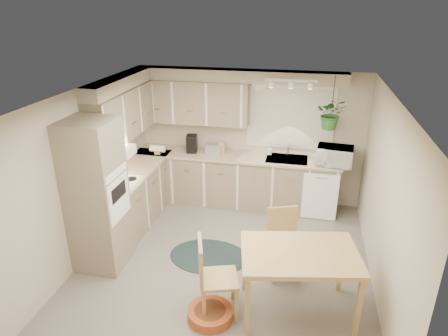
{
  "coord_description": "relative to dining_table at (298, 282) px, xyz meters",
  "views": [
    {
      "loc": [
        0.98,
        -4.66,
        3.46
      ],
      "look_at": [
        -0.14,
        0.55,
        1.21
      ],
      "focal_mm": 32.0,
      "sensor_mm": 36.0,
      "label": 1
    }
  ],
  "objects": [
    {
      "name": "track_light_bar",
      "position": [
        -0.33,
        2.33,
        1.91
      ],
      "size": [
        0.8,
        0.04,
        0.04
      ],
      "primitive_type": "cube",
      "color": "white",
      "rests_on": "ceiling"
    },
    {
      "name": "microwave",
      "position": [
        0.45,
        2.48,
        0.72
      ],
      "size": [
        0.61,
        0.38,
        0.39
      ],
      "primitive_type": "imported",
      "rotation": [
        0.0,
        0.0,
        -0.11
      ],
      "color": "white",
      "rests_on": "counter_back"
    },
    {
      "name": "dishwasher_front",
      "position": [
        0.27,
        2.27,
        0.01
      ],
      "size": [
        0.58,
        0.02,
        0.83
      ],
      "primitive_type": "cube",
      "color": "white",
      "rests_on": "base_cab_back"
    },
    {
      "name": "wall_back",
      "position": [
        -1.03,
        2.88,
        0.78
      ],
      "size": [
        4.0,
        0.04,
        2.4
      ],
      "primitive_type": "cube",
      "color": "#B6AD97",
      "rests_on": "floor"
    },
    {
      "name": "base_cab_left",
      "position": [
        -2.73,
        1.66,
        0.03
      ],
      "size": [
        0.6,
        1.85,
        0.9
      ],
      "primitive_type": "cube",
      "color": "gray",
      "rests_on": "floor"
    },
    {
      "name": "pet_bed",
      "position": [
        -0.97,
        -0.35,
        -0.35
      ],
      "size": [
        0.63,
        0.63,
        0.12
      ],
      "primitive_type": "cylinder",
      "rotation": [
        0.0,
        0.0,
        0.21
      ],
      "color": "#B74A24",
      "rests_on": "floor"
    },
    {
      "name": "wall_front",
      "position": [
        -1.03,
        -1.32,
        0.78
      ],
      "size": [
        4.0,
        0.04,
        2.4
      ],
      "primitive_type": "cube",
      "color": "#B6AD97",
      "rests_on": "floor"
    },
    {
      "name": "knife_block",
      "position": [
        -1.48,
        2.63,
        0.63
      ],
      "size": [
        0.1,
        0.1,
        0.21
      ],
      "primitive_type": "cube",
      "rotation": [
        0.0,
        0.0,
        0.01
      ],
      "color": "tan",
      "rests_on": "counter_back"
    },
    {
      "name": "range_hood",
      "position": [
        -2.73,
        1.08,
        0.98
      ],
      "size": [
        0.4,
        0.6,
        0.14
      ],
      "primitive_type": "cube",
      "color": "white",
      "rests_on": "upper_cab_left"
    },
    {
      "name": "coffee_maker",
      "position": [
        -2.02,
        2.58,
        0.68
      ],
      "size": [
        0.21,
        0.24,
        0.31
      ],
      "primitive_type": "cube",
      "rotation": [
        0.0,
        0.0,
        0.15
      ],
      "color": "black",
      "rests_on": "counter_back"
    },
    {
      "name": "wall_right",
      "position": [
        0.97,
        0.78,
        0.78
      ],
      "size": [
        0.04,
        4.2,
        2.4
      ],
      "primitive_type": "cube",
      "color": "#B6AD97",
      "rests_on": "floor"
    },
    {
      "name": "floor",
      "position": [
        -1.03,
        0.78,
        -0.42
      ],
      "size": [
        4.2,
        4.2,
        0.0
      ],
      "primitive_type": "plane",
      "color": "slate",
      "rests_on": "ground"
    },
    {
      "name": "soap_bottle",
      "position": [
        -0.64,
        2.73,
        0.56
      ],
      "size": [
        0.08,
        0.17,
        0.08
      ],
      "primitive_type": "imported",
      "rotation": [
        0.0,
        0.0,
        -0.04
      ],
      "color": "white",
      "rests_on": "counter_back"
    },
    {
      "name": "upper_cab_back",
      "position": [
        -2.03,
        2.71,
        1.41
      ],
      "size": [
        2.0,
        0.35,
        0.75
      ],
      "primitive_type": "cube",
      "color": "gray",
      "rests_on": "wall_back"
    },
    {
      "name": "hanging_plant",
      "position": [
        0.33,
        2.48,
        1.33
      ],
      "size": [
        0.47,
        0.52,
        0.39
      ],
      "primitive_type": "imported",
      "rotation": [
        0.0,
        0.0,
        -0.03
      ],
      "color": "#255D26",
      "rests_on": "ceiling"
    },
    {
      "name": "sink",
      "position": [
        -0.33,
        2.58,
        0.48
      ],
      "size": [
        0.7,
        0.48,
        0.1
      ],
      "primitive_type": "cube",
      "color": "#96999D",
      "rests_on": "counter_back"
    },
    {
      "name": "dining_table",
      "position": [
        0.0,
        0.0,
        0.0
      ],
      "size": [
        1.47,
        1.12,
        0.83
      ],
      "primitive_type": "cube",
      "rotation": [
        0.0,
        0.0,
        0.19
      ],
      "color": "tan",
      "rests_on": "floor"
    },
    {
      "name": "window_frame",
      "position": [
        -0.33,
        2.86,
        1.18
      ],
      "size": [
        1.5,
        0.02,
        1.1
      ],
      "primitive_type": "cube",
      "color": "silver",
      "rests_on": "wall_back"
    },
    {
      "name": "base_cab_back",
      "position": [
        -1.23,
        2.58,
        0.03
      ],
      "size": [
        3.6,
        0.6,
        0.9
      ],
      "primitive_type": "cube",
      "color": "gray",
      "rests_on": "floor"
    },
    {
      "name": "chair_left",
      "position": [
        -0.9,
        -0.18,
        0.07
      ],
      "size": [
        0.57,
        0.57,
        0.98
      ],
      "primitive_type": "cube",
      "rotation": [
        0.0,
        0.0,
        -1.27
      ],
      "color": "tan",
      "rests_on": "floor"
    },
    {
      "name": "braided_rug",
      "position": [
        -1.29,
        0.84,
        -0.41
      ],
      "size": [
        1.17,
        0.89,
        0.01
      ],
      "primitive_type": "ellipsoid",
      "rotation": [
        0.0,
        0.0,
        -0.02
      ],
      "color": "black",
      "rests_on": "floor"
    },
    {
      "name": "toaster",
      "position": [
        -1.63,
        2.6,
        0.61
      ],
      "size": [
        0.29,
        0.18,
        0.17
      ],
      "primitive_type": "cube",
      "rotation": [
        0.0,
        0.0,
        0.08
      ],
      "color": "#96999D",
      "rests_on": "counter_back"
    },
    {
      "name": "cooktop",
      "position": [
        -2.71,
        1.08,
        0.53
      ],
      "size": [
        0.52,
        0.58,
        0.02
      ],
      "primitive_type": "cube",
      "color": "white",
      "rests_on": "counter_left"
    },
    {
      "name": "counter_back",
      "position": [
        -1.23,
        2.57,
        0.5
      ],
      "size": [
        3.64,
        0.64,
        0.04
      ],
      "primitive_type": "cube",
      "color": "tan",
      "rests_on": "base_cab_back"
    },
    {
      "name": "window_blinds",
      "position": [
        -0.33,
        2.85,
        1.18
      ],
      "size": [
        1.4,
        0.02,
        1.0
      ],
      "primitive_type": "cube",
      "color": "silver",
      "rests_on": "wall_back"
    },
    {
      "name": "counter_left",
      "position": [
        -2.72,
        1.66,
        0.5
      ],
      "size": [
        0.64,
        1.89,
        0.04
      ],
      "primitive_type": "cube",
      "color": "tan",
      "rests_on": "base_cab_left"
    },
    {
      "name": "soffit_back",
      "position": [
        -1.23,
        2.73,
        1.88
      ],
      "size": [
        3.6,
        0.3,
        0.2
      ],
      "primitive_type": "cube",
      "color": "#B6AD97",
      "rests_on": "wall_back"
    },
    {
      "name": "upper_cab_left",
      "position": [
        -2.85,
        1.78,
        1.41
      ],
      "size": [
        0.35,
        2.0,
        0.75
      ],
      "primitive_type": "cube",
      "color": "gray",
      "rests_on": "wall_left"
    },
    {
      "name": "wall_clock",
      "position": [
        -0.88,
        2.85,
        1.76
      ],
      "size": [
        0.3,
        0.03,
        0.3
      ],
      "primitive_type": "cylinder",
      "rotation": [
        1.57,
        0.0,
        0.0
      ],
      "color": "gold",
      "rests_on": "wall_back"
    },
    {
      "name": "soffit_left",
      "position": [
        -2.88,
        1.78,
        1.88
      ],
      "size": [
        0.3,
        2.0,
        0.2
      ],
      "primitive_type": "cube",
      "color": "#B6AD97",
      "rests_on": "wall_left"
    },
    {
      "name": "ceiling",
      "position": [
        -1.03,
        0.78,
        1.98
      ],
      "size": [
        4.2,
        4.2,
        0.0
      ],
      "primitive_type": "plane",
      "color": "silver",
      "rests_on": "wall_back"
    },
    {
      "name": "oven_stack",
      "position": [
        -2.7,
        0.41,
        0.63
      ],
      "size": [
        0.65,
        0.65,
        2.1
      ],
      "primitive_type": "cube",
      "color": "gray",
      "rests_on": "floor"
    },
    {
      "name": "wall_oven_face",
      "position": [
        -2.38,
        0.41,
        0.63
      ],
      "size": [
        0.02,
        0.56,
        0.58
      ],
      "primitive_type": "cube",
      "color": "white",
      "rests_on": "oven_stack"
    },
    {
      "name": "wall_left",
      "position": [
        -3.03,
        0.78,
        0.78
      ],
      "size": [
        0.04,
        4.2,
        2.4
      ],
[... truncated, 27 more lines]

